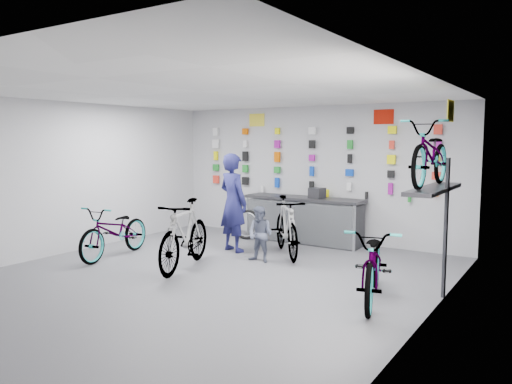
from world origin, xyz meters
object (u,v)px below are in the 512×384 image
Objects in this scene: bike_right at (374,263)px; clerk at (233,203)px; bike_service at (286,226)px; counter at (303,220)px; bike_center at (185,235)px; bike_left at (115,231)px; customer at (260,234)px.

clerk is (-3.49, 1.52, 0.45)m from bike_right.
bike_service is 1.21m from clerk.
clerk reaches higher than counter.
bike_center is at bearing -102.26° from counter.
bike_left is 2.81m from customer.
bike_center is 1.65m from clerk.
bike_service is (1.01, 1.82, -0.03)m from bike_center.
customer reaches higher than counter.
clerk reaches higher than customer.
bike_center is at bearing 165.42° from bike_right.
bike_left is at bearing 61.93° from clerk.
clerk is at bearing 150.00° from bike_service.
bike_left is at bearing -154.71° from customer.
bike_left is 1.71m from bike_center.
bike_right is at bearing 172.39° from clerk.
counter is 3.23m from bike_center.
bike_left is at bearing 173.65° from bike_service.
clerk reaches higher than bike_right.
bike_left is 0.96× the size of bike_center.
counter is 1.38m from bike_service.
counter is at bearing 43.46° from bike_left.
bike_right is 2.95m from bike_service.
counter is 2.60× the size of customer.
bike_center is (-0.68, -3.15, 0.12)m from counter.
bike_service is at bearing 127.89° from bike_right.
customer is (0.16, -2.03, 0.03)m from counter.
bike_service is (0.33, -1.33, 0.09)m from counter.
customer is (0.85, 1.12, -0.09)m from bike_center.
bike_left is 3.30m from bike_service.
bike_service is at bearing -76.30° from counter.
bike_center is 1.02× the size of clerk.
bike_right is at bearing -15.54° from bike_center.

